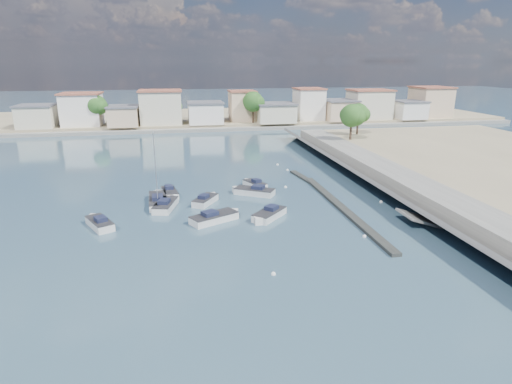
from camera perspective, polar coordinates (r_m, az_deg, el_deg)
ground at (r=77.13m, az=-1.76°, el=4.64°), size 400.00×400.00×0.00m
seawall_walkway at (r=58.30m, az=20.90°, el=0.32°), size 5.00×90.00×1.80m
breakwater at (r=53.20m, az=10.24°, el=-1.17°), size 2.00×31.02×0.35m
far_shore_land at (r=127.96m, az=-5.43°, el=9.84°), size 160.00×40.00×1.40m
far_shore_quay at (r=107.30m, az=-4.36°, el=8.33°), size 160.00×2.50×0.80m
far_town at (r=114.16m, az=0.70°, el=11.19°), size 113.01×12.80×8.35m
shore_trees at (r=104.98m, az=0.37°, el=11.39°), size 74.56×38.32×7.92m
motorboat_a at (r=47.59m, az=-20.19°, el=-3.92°), size 3.50×4.69×1.48m
motorboat_b at (r=52.28m, az=-6.66°, el=-1.10°), size 3.49×4.31×1.48m
motorboat_c at (r=55.38m, az=-0.46°, el=0.06°), size 5.40×4.31×1.48m
motorboat_d at (r=46.93m, az=1.64°, el=-3.12°), size 4.50×4.65×1.48m
motorboat_e at (r=51.35m, az=-11.89°, el=-1.70°), size 3.09×5.49×1.48m
motorboat_f at (r=58.55m, az=-0.26°, el=1.01°), size 3.00×4.26×1.48m
motorboat_g at (r=55.66m, az=-11.39°, el=-0.19°), size 2.35×4.82×1.48m
motorboat_h at (r=46.44m, az=-5.32°, el=-3.41°), size 5.63×4.22×1.48m
sailboat at (r=53.20m, az=-12.96°, el=-1.07°), size 2.39×6.81×9.00m
mooring_buoys at (r=54.77m, az=6.99°, el=-0.62°), size 17.47×37.60×0.39m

